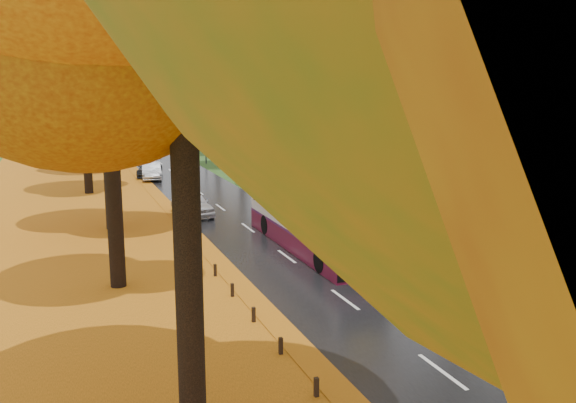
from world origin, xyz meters
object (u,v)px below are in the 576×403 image
car_dark (150,168)px  car_silver (151,171)px  streetlamp_mid (279,132)px  car_white (192,204)px  streetlamp_near (520,182)px  bus (311,217)px  streetlamp_far (202,116)px

car_dark → car_silver: bearing=-79.4°
streetlamp_mid → car_white: streetlamp_mid is taller
car_silver → car_dark: bearing=92.0°
car_white → car_dark: bearing=83.2°
streetlamp_near → car_white: bearing=106.8°
bus → car_white: bus is taller
streetlamp_far → car_silver: streetlamp_far is taller
bus → car_dark: (-3.84, 26.28, -0.87)m
bus → streetlamp_mid: bearing=78.0°
bus → car_white: 9.99m
car_white → streetlamp_mid: bearing=9.4°
streetlamp_near → car_white: 21.48m
streetlamp_mid → car_silver: (-6.30, 13.48, -3.96)m
bus → car_dark: bearing=98.3°
bus → car_dark: 26.57m
car_silver → car_dark: size_ratio=0.97×
streetlamp_near → streetlamp_far: size_ratio=1.00×
streetlamp_near → car_dark: size_ratio=1.79×
streetlamp_near → streetlamp_far: 44.00m
streetlamp_mid → bus: size_ratio=0.72×
car_dark → streetlamp_far: bearing=62.2°
streetlamp_near → streetlamp_far: (0.00, 44.00, 0.00)m
streetlamp_mid → car_dark: size_ratio=1.79×
car_white → streetlamp_near: bearing=-80.2°
streetlamp_far → bus: (-2.33, -33.01, -3.15)m
streetlamp_mid → streetlamp_near: bearing=-90.0°
streetlamp_mid → bus: bearing=-101.9°
streetlamp_near → streetlamp_far: same height
streetlamp_near → bus: size_ratio=0.72×
streetlamp_mid → car_silver: 15.40m
streetlamp_far → car_silver: bearing=-126.5°
streetlamp_far → streetlamp_near: bearing=-90.0°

